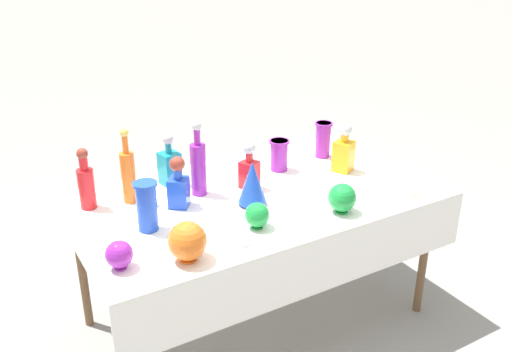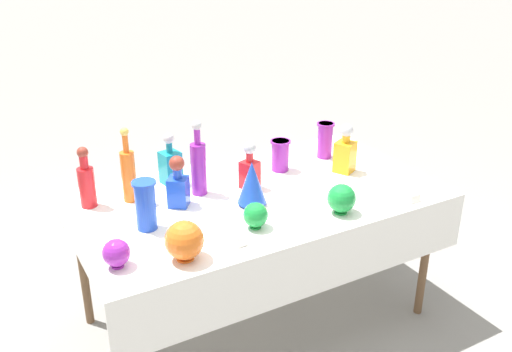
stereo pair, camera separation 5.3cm
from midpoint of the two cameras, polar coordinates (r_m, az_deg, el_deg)
name	(u,v)px [view 2 (the right image)]	position (r m, az deg, el deg)	size (l,w,h in m)	color
ground_plane	(256,316)	(3.27, 0.48, -13.87)	(40.00, 40.00, 0.00)	gray
display_table	(259,207)	(2.87, 0.86, -3.09)	(1.83, 1.03, 0.76)	white
tall_bottle_0	(86,182)	(2.81, -16.08, -0.58)	(0.08, 0.08, 0.30)	red
tall_bottle_1	(128,173)	(2.81, -12.11, 0.32)	(0.07, 0.07, 0.38)	orange
tall_bottle_2	(198,165)	(2.82, -5.24, 1.12)	(0.08, 0.08, 0.39)	purple
square_decanter_0	(345,152)	(3.12, 9.39, 2.42)	(0.13, 0.13, 0.27)	orange
square_decanter_1	(170,164)	(2.97, -8.05, 1.19)	(0.11, 0.11, 0.28)	teal
square_decanter_2	(250,168)	(2.89, -0.11, 0.77)	(0.11, 0.11, 0.25)	red
square_decanter_3	(178,184)	(2.73, -7.25, -0.83)	(0.13, 0.13, 0.26)	blue
slender_vase_0	(280,154)	(3.11, 2.94, 2.18)	(0.11, 0.11, 0.17)	purple
slender_vase_1	(325,139)	(3.30, 7.38, 3.68)	(0.10, 0.10, 0.21)	purple
slender_vase_2	(145,204)	(2.54, -10.41, -2.76)	(0.11, 0.11, 0.23)	blue
fluted_vase_0	(252,182)	(2.72, 0.14, -0.66)	(0.14, 0.14, 0.22)	blue
round_bowl_0	(184,240)	(2.31, -6.52, -6.42)	(0.16, 0.16, 0.17)	orange
round_bowl_1	(116,253)	(2.32, -13.16, -7.51)	(0.11, 0.11, 0.12)	purple
round_bowl_2	(256,215)	(2.53, 0.56, -3.93)	(0.11, 0.11, 0.12)	#198C38
round_bowl_3	(342,198)	(2.69, 9.11, -2.24)	(0.14, 0.14, 0.14)	#198C38
price_tag_left	(416,199)	(2.89, 16.20, -2.23)	(0.06, 0.01, 0.04)	white
price_tag_center	(242,242)	(2.41, -0.77, -6.63)	(0.05, 0.01, 0.04)	white
cardboard_box_behind_left	(148,227)	(3.93, -10.38, -5.01)	(0.57, 0.47, 0.34)	tan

